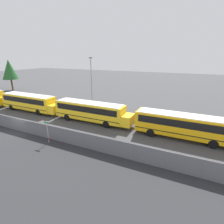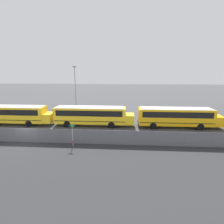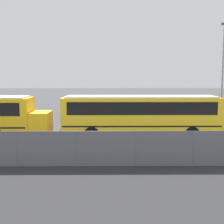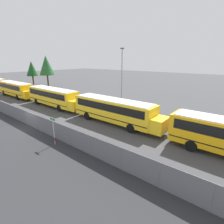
# 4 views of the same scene
# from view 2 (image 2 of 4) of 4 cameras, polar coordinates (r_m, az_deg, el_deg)

# --- Properties ---
(ground_plane) EXTENTS (200.00, 200.00, 0.00)m
(ground_plane) POSITION_cam_2_polar(r_m,az_deg,el_deg) (25.01, -26.00, -8.83)
(ground_plane) COLOR #424244
(fence) EXTENTS (93.74, 0.07, 1.84)m
(fence) POSITION_cam_2_polar(r_m,az_deg,el_deg) (24.70, -26.22, -6.80)
(fence) COLOR #9EA0A5
(fence) RESTS_ON ground_plane
(school_bus_2) EXTENTS (12.95, 2.56, 3.16)m
(school_bus_2) POSITION_cam_2_polar(r_m,az_deg,el_deg) (33.59, -29.67, -0.41)
(school_bus_2) COLOR yellow
(school_bus_2) RESTS_ON ground_plane
(school_bus_3) EXTENTS (12.95, 2.56, 3.16)m
(school_bus_3) POSITION_cam_2_polar(r_m,az_deg,el_deg) (28.65, -6.58, -0.82)
(school_bus_3) COLOR yellow
(school_bus_3) RESTS_ON ground_plane
(school_bus_4) EXTENTS (12.95, 2.56, 3.16)m
(school_bus_4) POSITION_cam_2_polar(r_m,az_deg,el_deg) (29.40, 20.45, -1.23)
(school_bus_4) COLOR #EDA80F
(school_bus_4) RESTS_ON ground_plane
(street_sign) EXTENTS (0.70, 0.09, 2.74)m
(street_sign) POSITION_cam_2_polar(r_m,az_deg,el_deg) (21.36, -12.77, -7.27)
(street_sign) COLOR #B7B7BC
(street_sign) RESTS_ON ground_plane
(light_pole) EXTENTS (0.60, 0.24, 9.72)m
(light_pole) POSITION_cam_2_polar(r_m,az_deg,el_deg) (36.76, -11.86, 7.42)
(light_pole) COLOR gray
(light_pole) RESTS_ON ground_plane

